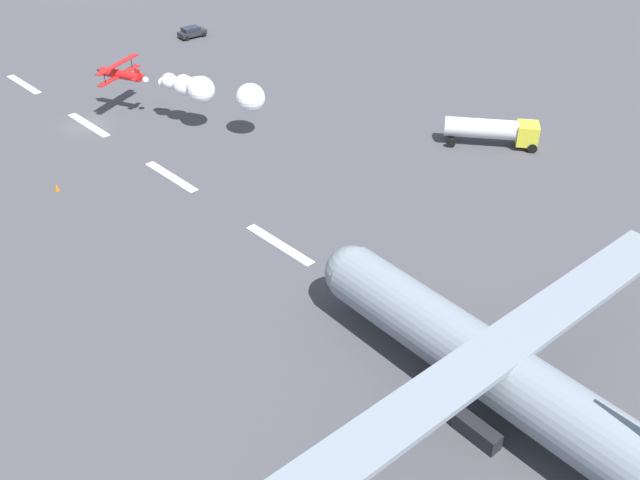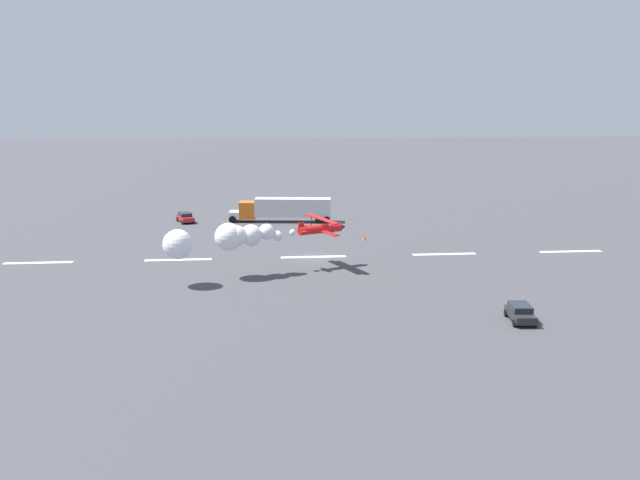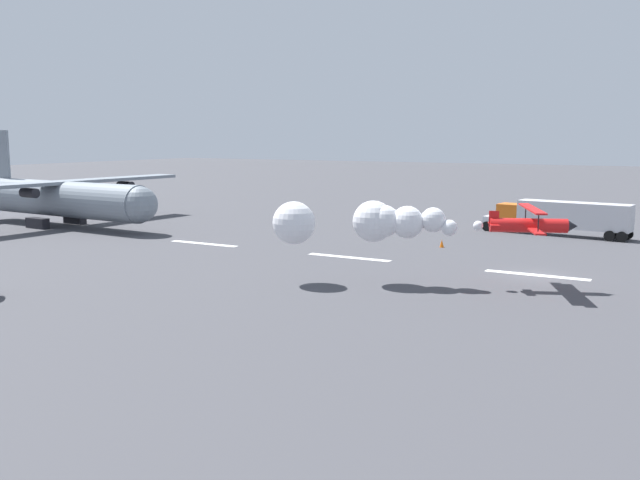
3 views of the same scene
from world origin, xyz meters
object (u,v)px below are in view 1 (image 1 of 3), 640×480
Objects in this scene: cargo_transport_plane at (481,358)px; traffic_cone_far at (57,187)px; stunt_biplane_red at (204,89)px; fuel_tanker_truck at (492,130)px; airport_staff_sedan at (192,32)px.

cargo_transport_plane reaches higher than traffic_cone_far.
traffic_cone_far is (1.17, -18.77, -4.18)m from stunt_biplane_red.
airport_staff_sedan is (-50.49, -2.90, -0.94)m from fuel_tanker_truck.
stunt_biplane_red reaches higher than traffic_cone_far.
stunt_biplane_red reaches higher than airport_staff_sedan.
stunt_biplane_red is 4.85× the size of airport_staff_sedan.
stunt_biplane_red is 31.11m from airport_staff_sedan.
cargo_transport_plane is 76.53m from airport_staff_sedan.
airport_staff_sedan is at bearing 127.72° from traffic_cone_far.
airport_staff_sedan is at bearing 158.44° from cargo_transport_plane.
stunt_biplane_red reaches higher than fuel_tanker_truck.
cargo_transport_plane is at bearing 9.29° from traffic_cone_far.
airport_staff_sedan is 44.59m from traffic_cone_far.
stunt_biplane_red is 31.28m from fuel_tanker_truck.
fuel_tanker_truck is at bearing 3.29° from airport_staff_sedan.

